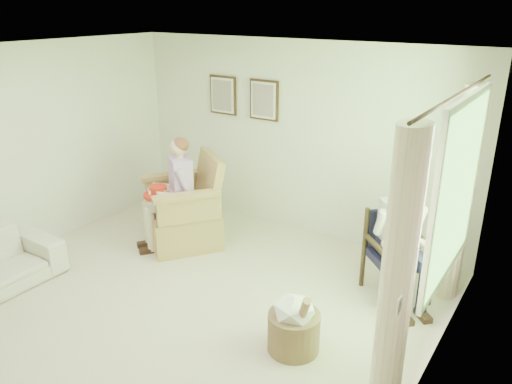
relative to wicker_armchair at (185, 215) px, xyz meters
The scene contains 15 objects.
floor 1.84m from the wicker_armchair, 58.81° to the right, with size 5.50×5.50×0.00m, color beige.
back_wall 1.79m from the wicker_armchair, 52.53° to the left, with size 5.00×0.04×2.60m, color silver.
right_wall 3.87m from the wicker_armchair, 24.13° to the right, with size 0.04×5.50×2.60m, color silver.
ceiling 2.86m from the wicker_armchair, 58.81° to the right, with size 5.00×5.50×0.02m, color white.
window 3.62m from the wicker_armchair, ahead, with size 0.13×2.50×1.63m.
curtain_left 3.60m from the wicker_armchair, 21.99° to the right, with size 0.34×0.34×2.30m, color beige.
curtain_right 3.41m from the wicker_armchair, 11.17° to the left, with size 0.34×0.34×2.30m, color beige.
framed_print_left 1.84m from the wicker_armchair, 100.59° to the left, with size 0.45×0.05×0.55m.
framed_print_right 1.89m from the wicker_armchair, 67.78° to the left, with size 0.45×0.05×0.55m.
wicker_armchair is the anchor object (origin of this frame).
wood_armchair 2.82m from the wicker_armchair, ahead, with size 0.60×0.56×0.93m.
person_wicker 0.50m from the wicker_armchair, 90.00° to the right, with size 0.40×0.62×1.42m.
person_dark 2.83m from the wicker_armchair, ahead, with size 0.40×0.63×1.34m.
red_hat 0.52m from the wicker_armchair, 116.21° to the right, with size 0.37×0.37×0.14m.
hatbox 2.60m from the wicker_armchair, 26.26° to the right, with size 0.63×0.63×0.71m.
Camera 1 is at (3.23, -2.99, 3.03)m, focal length 35.00 mm.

